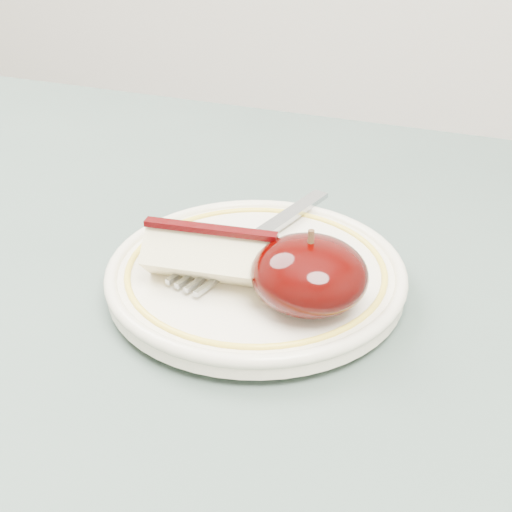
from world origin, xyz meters
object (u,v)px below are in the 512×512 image
(apple_half, at_px, (309,274))
(fork, at_px, (255,238))
(plate, at_px, (256,274))
(table, at_px, (124,463))

(apple_half, xyz_separation_m, fork, (-0.06, 0.06, -0.02))
(plate, xyz_separation_m, fork, (-0.01, 0.03, 0.01))
(apple_half, bearing_deg, fork, 134.17)
(plate, distance_m, apple_half, 0.06)
(fork, bearing_deg, plate, -143.06)
(plate, height_order, fork, fork)
(table, distance_m, plate, 0.15)
(table, distance_m, fork, 0.18)
(plate, relative_size, fork, 1.20)
(table, xyz_separation_m, plate, (0.06, 0.10, 0.10))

